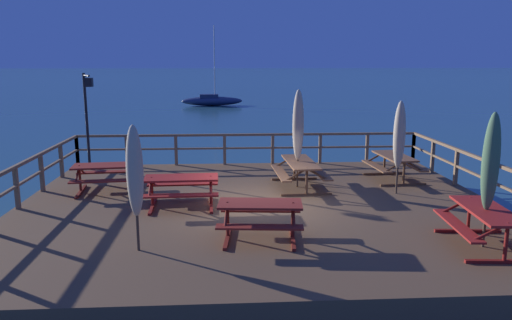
# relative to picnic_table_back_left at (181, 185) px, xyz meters

# --- Properties ---
(ground_plane) EXTENTS (600.00, 600.00, 0.00)m
(ground_plane) POSITION_rel_picnic_table_back_left_xyz_m (1.91, 0.06, -1.31)
(ground_plane) COLOR #2D5B6B
(wooden_deck) EXTENTS (12.15, 10.31, 0.76)m
(wooden_deck) POSITION_rel_picnic_table_back_left_xyz_m (1.91, 0.06, -0.93)
(wooden_deck) COLOR brown
(wooden_deck) RESTS_ON ground
(railing_waterside_far) EXTENTS (11.95, 0.10, 1.09)m
(railing_waterside_far) POSITION_rel_picnic_table_back_left_xyz_m (1.91, 5.06, 0.19)
(railing_waterside_far) COLOR brown
(railing_waterside_far) RESTS_ON wooden_deck
(railing_side_left) EXTENTS (0.10, 10.11, 1.09)m
(railing_side_left) POSITION_rel_picnic_table_back_left_xyz_m (-4.02, 0.06, 0.18)
(railing_side_left) COLOR brown
(railing_side_left) RESTS_ON wooden_deck
(railing_side_right) EXTENTS (0.10, 10.11, 1.09)m
(railing_side_right) POSITION_rel_picnic_table_back_left_xyz_m (7.83, 0.06, 0.18)
(railing_side_right) COLOR brown
(railing_side_right) RESTS_ON wooden_deck
(picnic_table_back_left) EXTENTS (1.86, 1.46, 0.78)m
(picnic_table_back_left) POSITION_rel_picnic_table_back_left_xyz_m (0.00, 0.00, 0.00)
(picnic_table_back_left) COLOR maroon
(picnic_table_back_left) RESTS_ON wooden_deck
(picnic_table_front_right) EXTENTS (1.56, 2.10, 0.78)m
(picnic_table_front_right) POSITION_rel_picnic_table_back_left_xyz_m (6.17, -3.08, 0.01)
(picnic_table_front_right) COLOR maroon
(picnic_table_front_right) RESTS_ON wooden_deck
(picnic_table_front_left) EXTENTS (1.50, 2.23, 0.78)m
(picnic_table_front_left) POSITION_rel_picnic_table_back_left_xyz_m (3.24, 1.74, 0.01)
(picnic_table_front_left) COLOR brown
(picnic_table_front_left) RESTS_ON wooden_deck
(picnic_table_mid_centre) EXTENTS (1.92, 1.57, 0.78)m
(picnic_table_mid_centre) POSITION_rel_picnic_table_back_left_xyz_m (-2.21, 1.58, -0.00)
(picnic_table_mid_centre) COLOR maroon
(picnic_table_mid_centre) RESTS_ON wooden_deck
(picnic_table_mid_right) EXTENTS (1.53, 1.92, 0.78)m
(picnic_table_mid_right) POSITION_rel_picnic_table_back_left_xyz_m (6.23, 2.47, 0.00)
(picnic_table_mid_right) COLOR brown
(picnic_table_mid_right) RESTS_ON wooden_deck
(picnic_table_mid_left) EXTENTS (1.81, 1.55, 0.78)m
(picnic_table_mid_left) POSITION_rel_picnic_table_back_left_xyz_m (1.80, -2.38, -0.00)
(picnic_table_mid_left) COLOR maroon
(picnic_table_mid_left) RESTS_ON wooden_deck
(patio_umbrella_short_back) EXTENTS (0.32, 0.32, 2.45)m
(patio_umbrella_short_back) POSITION_rel_picnic_table_back_left_xyz_m (-0.59, -2.86, 1.00)
(patio_umbrella_short_back) COLOR #4C3828
(patio_umbrella_short_back) RESTS_ON wooden_deck
(patio_umbrella_tall_mid_right) EXTENTS (0.32, 0.32, 2.65)m
(patio_umbrella_tall_mid_right) POSITION_rel_picnic_table_back_left_xyz_m (6.13, -3.09, 1.13)
(patio_umbrella_tall_mid_right) COLOR #4C3828
(patio_umbrella_tall_mid_right) RESTS_ON wooden_deck
(patio_umbrella_short_front) EXTENTS (0.32, 0.32, 2.81)m
(patio_umbrella_short_front) POSITION_rel_picnic_table_back_left_xyz_m (3.16, 1.78, 1.23)
(patio_umbrella_short_front) COLOR #4C3828
(patio_umbrella_short_front) RESTS_ON wooden_deck
(patio_umbrella_tall_front) EXTENTS (0.32, 0.32, 2.55)m
(patio_umbrella_tall_front) POSITION_rel_picnic_table_back_left_xyz_m (5.78, 0.89, 1.07)
(patio_umbrella_tall_front) COLOR #4C3828
(patio_umbrella_tall_front) RESTS_ON wooden_deck
(lamp_post_hooked) EXTENTS (0.44, 0.61, 3.20)m
(lamp_post_hooked) POSITION_rel_picnic_table_back_left_xyz_m (-3.36, 4.34, 1.56)
(lamp_post_hooked) COLOR black
(lamp_post_hooked) RESTS_ON wooden_deck
(sailboat_distant) EXTENTS (6.09, 2.04, 7.72)m
(sailboat_distant) POSITION_rel_picnic_table_back_left_xyz_m (-0.28, 37.02, -0.80)
(sailboat_distant) COLOR navy
(sailboat_distant) RESTS_ON ground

